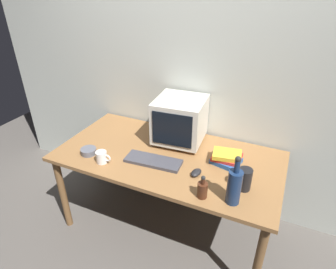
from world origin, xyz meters
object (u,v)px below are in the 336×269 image
(bottle_tall, at_px, (234,186))
(crt_monitor, at_px, (180,120))
(book_stack, at_px, (227,158))
(cd_spindle, at_px, (89,151))
(keyboard, at_px, (153,161))
(bottle_short, at_px, (202,189))
(mug, at_px, (102,157))
(computer_mouse, at_px, (196,173))
(metal_canister, at_px, (245,179))

(bottle_tall, bearing_deg, crt_monitor, 136.72)
(book_stack, bearing_deg, cd_spindle, -162.14)
(keyboard, height_order, bottle_tall, bottle_tall)
(keyboard, distance_m, cd_spindle, 0.52)
(bottle_short, relative_size, mug, 1.35)
(crt_monitor, bearing_deg, bottle_short, -55.73)
(bottle_tall, height_order, mug, bottle_tall)
(bottle_short, relative_size, book_stack, 0.71)
(keyboard, distance_m, bottle_short, 0.49)
(book_stack, xyz_separation_m, cd_spindle, (-1.00, -0.32, -0.02))
(computer_mouse, bearing_deg, cd_spindle, -163.16)
(metal_canister, bearing_deg, computer_mouse, 178.29)
(bottle_tall, bearing_deg, computer_mouse, 150.84)
(mug, height_order, metal_canister, metal_canister)
(crt_monitor, height_order, mug, crt_monitor)
(computer_mouse, xyz_separation_m, book_stack, (0.15, 0.23, 0.03))
(crt_monitor, xyz_separation_m, metal_canister, (0.61, -0.39, -0.12))
(keyboard, xyz_separation_m, bottle_tall, (0.63, -0.17, 0.11))
(computer_mouse, relative_size, mug, 0.83)
(crt_monitor, distance_m, book_stack, 0.49)
(book_stack, bearing_deg, metal_canister, -53.88)
(cd_spindle, bearing_deg, keyboard, 11.58)
(cd_spindle, height_order, metal_canister, metal_canister)
(bottle_short, height_order, mug, bottle_short)
(keyboard, height_order, mug, mug)
(bottle_short, xyz_separation_m, cd_spindle, (-0.95, 0.10, -0.04))
(crt_monitor, xyz_separation_m, mug, (-0.40, -0.52, -0.15))
(bottle_tall, bearing_deg, mug, 178.97)
(computer_mouse, distance_m, mug, 0.70)
(crt_monitor, bearing_deg, mug, -127.22)
(computer_mouse, relative_size, bottle_tall, 0.30)
(bottle_short, height_order, metal_canister, bottle_short)
(bottle_short, bearing_deg, crt_monitor, 124.27)
(keyboard, relative_size, computer_mouse, 4.20)
(crt_monitor, bearing_deg, computer_mouse, -53.17)
(computer_mouse, distance_m, cd_spindle, 0.85)
(mug, relative_size, metal_canister, 0.80)
(cd_spindle, bearing_deg, bottle_tall, -3.45)
(mug, bearing_deg, keyboard, 24.31)
(computer_mouse, relative_size, metal_canister, 0.67)
(crt_monitor, relative_size, metal_canister, 2.77)
(keyboard, xyz_separation_m, mug, (-0.34, -0.16, 0.03))
(keyboard, bearing_deg, computer_mouse, -6.15)
(mug, bearing_deg, cd_spindle, 162.73)
(computer_mouse, bearing_deg, bottle_short, -50.62)
(cd_spindle, distance_m, metal_canister, 1.18)
(bottle_tall, bearing_deg, book_stack, 109.34)
(keyboard, xyz_separation_m, bottle_short, (0.45, -0.21, 0.05))
(metal_canister, bearing_deg, keyboard, 178.27)
(mug, xyz_separation_m, metal_canister, (1.01, 0.13, 0.03))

